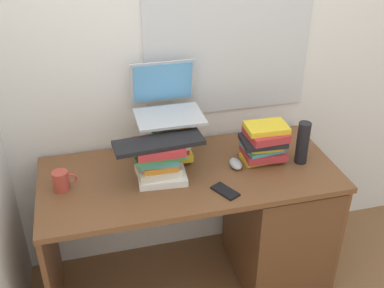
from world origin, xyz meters
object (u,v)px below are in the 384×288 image
at_px(laptop, 167,102).
at_px(cell_phone, 225,191).
at_px(mug, 61,181).
at_px(book_stack_side, 264,143).
at_px(water_bottle, 303,143).
at_px(book_stack_tall, 170,140).
at_px(book_stack_keyboard_riser, 160,162).
at_px(keyboard, 159,143).
at_px(computer_mouse, 236,164).
at_px(desk, 258,218).

relative_size(laptop, cell_phone, 2.45).
height_order(laptop, mug, laptop).
bearing_deg(book_stack_side, water_bottle, -20.91).
xyz_separation_m(book_stack_tall, book_stack_keyboard_riser, (-0.09, -0.17, -0.01)).
relative_size(book_stack_side, cell_phone, 1.76).
xyz_separation_m(mug, cell_phone, (0.74, -0.21, -0.04)).
relative_size(keyboard, cell_phone, 3.09).
bearing_deg(computer_mouse, keyboard, -175.59).
height_order(desk, computer_mouse, computer_mouse).
bearing_deg(book_stack_side, laptop, 158.96).
height_order(desk, book_stack_keyboard_riser, book_stack_keyboard_riser).
bearing_deg(keyboard, laptop, 65.63).
height_order(laptop, cell_phone, laptop).
distance_m(book_stack_tall, computer_mouse, 0.36).
bearing_deg(mug, water_bottle, -2.62).
bearing_deg(book_stack_keyboard_riser, computer_mouse, 3.17).
relative_size(book_stack_tall, mug, 2.15).
xyz_separation_m(book_stack_tall, mug, (-0.55, -0.13, -0.07)).
bearing_deg(desk, mug, 177.99).
height_order(laptop, computer_mouse, laptop).
distance_m(keyboard, mug, 0.49).
distance_m(book_stack_keyboard_riser, mug, 0.47).
xyz_separation_m(book_stack_side, keyboard, (-0.56, -0.06, 0.11)).
bearing_deg(book_stack_keyboard_riser, desk, 0.40).
bearing_deg(computer_mouse, book_stack_keyboard_riser, -176.83).
distance_m(book_stack_tall, book_stack_keyboard_riser, 0.19).
bearing_deg(mug, book_stack_tall, 13.60).
distance_m(book_stack_side, water_bottle, 0.19).
xyz_separation_m(desk, water_bottle, (0.20, -0.02, 0.46)).
distance_m(book_stack_keyboard_riser, keyboard, 0.11).
relative_size(mug, water_bottle, 0.50).
distance_m(desk, laptop, 0.82).
height_order(desk, mug, mug).
bearing_deg(keyboard, cell_phone, -34.89).
bearing_deg(water_bottle, book_stack_tall, 163.74).
xyz_separation_m(book_stack_side, computer_mouse, (-0.16, -0.03, -0.08)).
relative_size(book_stack_tall, cell_phone, 1.80).
height_order(book_stack_keyboard_riser, book_stack_side, book_stack_keyboard_riser).
bearing_deg(mug, book_stack_keyboard_riser, -4.79).
xyz_separation_m(computer_mouse, water_bottle, (0.34, -0.04, 0.10)).
bearing_deg(book_stack_keyboard_riser, mug, 175.21).
distance_m(book_stack_tall, book_stack_side, 0.48).
bearing_deg(desk, computer_mouse, 172.74).
height_order(desk, water_bottle, water_bottle).
bearing_deg(book_stack_keyboard_riser, book_stack_side, 5.45).
relative_size(book_stack_side, laptop, 0.72).
bearing_deg(mug, book_stack_side, 0.79).
height_order(desk, cell_phone, cell_phone).
relative_size(keyboard, computer_mouse, 4.04).
height_order(book_stack_side, laptop, laptop).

